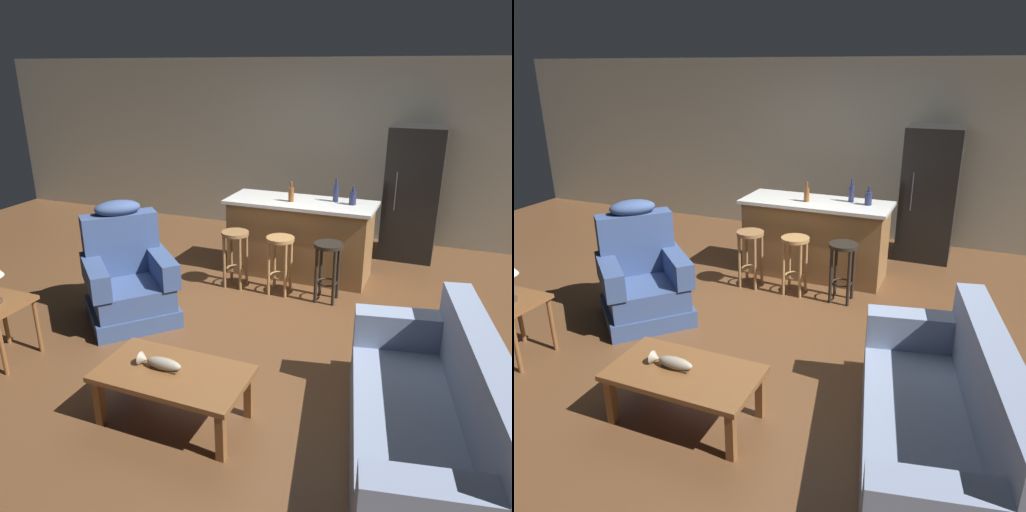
% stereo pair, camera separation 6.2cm
% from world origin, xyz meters
% --- Properties ---
extents(ground_plane, '(12.00, 12.00, 0.00)m').
position_xyz_m(ground_plane, '(0.00, 0.00, 0.00)').
color(ground_plane, brown).
extents(back_wall, '(12.00, 0.05, 2.60)m').
position_xyz_m(back_wall, '(0.00, 3.12, 1.30)').
color(back_wall, '#B2B2A3').
rests_on(back_wall, ground_plane).
extents(coffee_table, '(1.10, 0.60, 0.42)m').
position_xyz_m(coffee_table, '(-0.02, -1.68, 0.36)').
color(coffee_table, brown).
rests_on(coffee_table, ground_plane).
extents(fish_figurine, '(0.34, 0.10, 0.10)m').
position_xyz_m(fish_figurine, '(-0.13, -1.68, 0.46)').
color(fish_figurine, '#4C3823').
rests_on(fish_figurine, coffee_table).
extents(couch, '(1.20, 2.03, 0.94)m').
position_xyz_m(couch, '(1.75, -1.50, 0.34)').
color(couch, '#8493B2').
rests_on(couch, ground_plane).
extents(recliner_near_lamp, '(1.19, 1.19, 1.20)m').
position_xyz_m(recliner_near_lamp, '(-1.31, -0.40, 0.42)').
color(recliner_near_lamp, '#384C7A').
rests_on(recliner_near_lamp, ground_plane).
extents(kitchen_island, '(1.80, 0.70, 0.95)m').
position_xyz_m(kitchen_island, '(0.00, 1.35, 0.48)').
color(kitchen_island, olive).
rests_on(kitchen_island, ground_plane).
extents(bar_stool_left, '(0.32, 0.32, 0.68)m').
position_xyz_m(bar_stool_left, '(-0.59, 0.72, 0.47)').
color(bar_stool_left, olive).
rests_on(bar_stool_left, ground_plane).
extents(bar_stool_middle, '(0.32, 0.32, 0.68)m').
position_xyz_m(bar_stool_middle, '(-0.04, 0.72, 0.47)').
color(bar_stool_middle, '#A87A47').
rests_on(bar_stool_middle, ground_plane).
extents(bar_stool_right, '(0.32, 0.32, 0.68)m').
position_xyz_m(bar_stool_right, '(0.52, 0.72, 0.47)').
color(bar_stool_right, black).
rests_on(bar_stool_right, ground_plane).
extents(refrigerator, '(0.70, 0.69, 1.76)m').
position_xyz_m(refrigerator, '(1.20, 2.55, 0.88)').
color(refrigerator, black).
rests_on(refrigerator, ground_plane).
extents(bottle_tall_green, '(0.07, 0.07, 0.24)m').
position_xyz_m(bottle_tall_green, '(-0.10, 1.28, 1.04)').
color(bottle_tall_green, brown).
rests_on(bottle_tall_green, kitchen_island).
extents(bottle_short_amber, '(0.08, 0.08, 0.22)m').
position_xyz_m(bottle_short_amber, '(0.61, 1.41, 1.03)').
color(bottle_short_amber, '#23284C').
rests_on(bottle_short_amber, kitchen_island).
extents(bottle_wine_dark, '(0.07, 0.07, 0.28)m').
position_xyz_m(bottle_wine_dark, '(0.39, 1.48, 1.06)').
color(bottle_wine_dark, '#23284C').
rests_on(bottle_wine_dark, kitchen_island).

